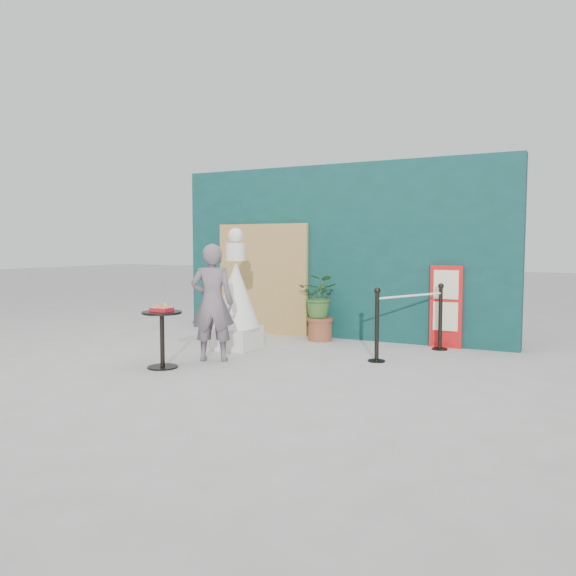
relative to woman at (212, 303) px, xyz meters
The scene contains 10 objects.
ground 1.24m from the woman, 29.62° to the right, with size 60.00×60.00×0.00m, color #ADAAA5.
back_wall 2.89m from the woman, 73.38° to the left, with size 6.00×0.30×3.00m, color #0B332F.
bamboo_fence 2.56m from the woman, 103.50° to the left, with size 1.80×0.08×2.00m, color tan.
woman is the anchor object (origin of this frame).
menu_board 3.68m from the woman, 42.72° to the left, with size 0.50×0.07×1.30m.
statue 0.94m from the woman, 101.66° to the left, with size 0.73×0.73×1.88m.
cafe_table 0.82m from the woman, 116.56° to the right, with size 0.52×0.52×0.75m.
food_basket 0.75m from the woman, 116.50° to the right, with size 0.26×0.19×0.11m.
planter 2.31m from the woman, 73.05° to the left, with size 0.66×0.57×1.12m.
stanchion_barrier 2.89m from the woman, 34.61° to the left, with size 0.84×1.54×1.03m.
Camera 1 is at (3.63, -5.99, 1.62)m, focal length 35.00 mm.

